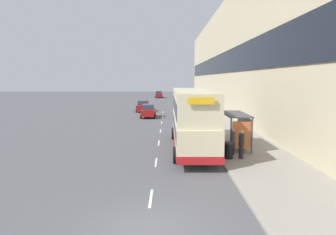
{
  "coord_description": "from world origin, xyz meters",
  "views": [
    {
      "loc": [
        0.74,
        -9.55,
        5.1
      ],
      "look_at": [
        0.65,
        20.45,
        1.21
      ],
      "focal_mm": 32.0,
      "sensor_mm": 36.0,
      "label": 1
    }
  ],
  "objects_px": {
    "pedestrian_1": "(242,144)",
    "litter_bin": "(230,150)",
    "car_0": "(149,111)",
    "car_2": "(144,106)",
    "double_decker_bus_near": "(193,118)",
    "car_1": "(160,95)",
    "bus_shelter": "(239,124)",
    "pedestrian_at_shelter": "(234,141)"
  },
  "relations": [
    {
      "from": "litter_bin",
      "to": "car_0",
      "type": "bearing_deg",
      "value": 106.94
    },
    {
      "from": "double_decker_bus_near",
      "to": "litter_bin",
      "type": "height_order",
      "value": "double_decker_bus_near"
    },
    {
      "from": "car_1",
      "to": "double_decker_bus_near",
      "type": "bearing_deg",
      "value": 94.03
    },
    {
      "from": "double_decker_bus_near",
      "to": "pedestrian_at_shelter",
      "type": "relative_size",
      "value": 6.57
    },
    {
      "from": "car_2",
      "to": "bus_shelter",
      "type": "bearing_deg",
      "value": 109.24
    },
    {
      "from": "pedestrian_1",
      "to": "litter_bin",
      "type": "xyz_separation_m",
      "value": [
        -0.77,
        0.0,
        -0.39
      ]
    },
    {
      "from": "pedestrian_1",
      "to": "litter_bin",
      "type": "relative_size",
      "value": 1.72
    },
    {
      "from": "car_0",
      "to": "car_2",
      "type": "bearing_deg",
      "value": -80.08
    },
    {
      "from": "car_2",
      "to": "litter_bin",
      "type": "xyz_separation_m",
      "value": [
        7.71,
        -28.41,
        -0.19
      ]
    },
    {
      "from": "car_1",
      "to": "litter_bin",
      "type": "bearing_deg",
      "value": 95.74
    },
    {
      "from": "pedestrian_1",
      "to": "litter_bin",
      "type": "distance_m",
      "value": 0.87
    },
    {
      "from": "double_decker_bus_near",
      "to": "car_2",
      "type": "xyz_separation_m",
      "value": [
        -5.64,
        25.46,
        -1.43
      ]
    },
    {
      "from": "pedestrian_at_shelter",
      "to": "pedestrian_1",
      "type": "height_order",
      "value": "pedestrian_1"
    },
    {
      "from": "bus_shelter",
      "to": "litter_bin",
      "type": "distance_m",
      "value": 3.3
    },
    {
      "from": "car_2",
      "to": "double_decker_bus_near",
      "type": "bearing_deg",
      "value": 102.48
    },
    {
      "from": "double_decker_bus_near",
      "to": "litter_bin",
      "type": "bearing_deg",
      "value": -54.92
    },
    {
      "from": "bus_shelter",
      "to": "car_0",
      "type": "relative_size",
      "value": 1.1
    },
    {
      "from": "bus_shelter",
      "to": "car_1",
      "type": "height_order",
      "value": "bus_shelter"
    },
    {
      "from": "car_0",
      "to": "car_1",
      "type": "distance_m",
      "value": 41.09
    },
    {
      "from": "car_2",
      "to": "pedestrian_1",
      "type": "distance_m",
      "value": 29.66
    },
    {
      "from": "car_2",
      "to": "pedestrian_1",
      "type": "relative_size",
      "value": 2.36
    },
    {
      "from": "double_decker_bus_near",
      "to": "car_0",
      "type": "distance_m",
      "value": 18.76
    },
    {
      "from": "car_1",
      "to": "pedestrian_at_shelter",
      "type": "distance_m",
      "value": 61.58
    },
    {
      "from": "pedestrian_1",
      "to": "double_decker_bus_near",
      "type": "bearing_deg",
      "value": 133.92
    },
    {
      "from": "pedestrian_at_shelter",
      "to": "litter_bin",
      "type": "distance_m",
      "value": 1.17
    },
    {
      "from": "car_1",
      "to": "litter_bin",
      "type": "distance_m",
      "value": 62.54
    },
    {
      "from": "bus_shelter",
      "to": "double_decker_bus_near",
      "type": "distance_m",
      "value": 3.33
    },
    {
      "from": "bus_shelter",
      "to": "car_0",
      "type": "height_order",
      "value": "bus_shelter"
    },
    {
      "from": "bus_shelter",
      "to": "pedestrian_at_shelter",
      "type": "relative_size",
      "value": 2.43
    },
    {
      "from": "pedestrian_at_shelter",
      "to": "car_1",
      "type": "bearing_deg",
      "value": 96.26
    },
    {
      "from": "double_decker_bus_near",
      "to": "pedestrian_at_shelter",
      "type": "bearing_deg",
      "value": -37.32
    },
    {
      "from": "car_1",
      "to": "litter_bin",
      "type": "relative_size",
      "value": 4.0
    },
    {
      "from": "car_1",
      "to": "pedestrian_at_shelter",
      "type": "bearing_deg",
      "value": 96.26
    },
    {
      "from": "car_1",
      "to": "pedestrian_1",
      "type": "xyz_separation_m",
      "value": [
        7.03,
        -62.23,
        0.17
      ]
    },
    {
      "from": "car_0",
      "to": "car_1",
      "type": "height_order",
      "value": "car_1"
    },
    {
      "from": "bus_shelter",
      "to": "car_0",
      "type": "distance_m",
      "value": 19.89
    },
    {
      "from": "car_2",
      "to": "litter_bin",
      "type": "bearing_deg",
      "value": 105.18
    },
    {
      "from": "double_decker_bus_near",
      "to": "car_1",
      "type": "distance_m",
      "value": 59.44
    },
    {
      "from": "car_0",
      "to": "pedestrian_1",
      "type": "xyz_separation_m",
      "value": [
        7.21,
        -21.14,
        0.21
      ]
    },
    {
      "from": "pedestrian_at_shelter",
      "to": "double_decker_bus_near",
      "type": "bearing_deg",
      "value": 142.68
    },
    {
      "from": "bus_shelter",
      "to": "car_1",
      "type": "distance_m",
      "value": 59.89
    },
    {
      "from": "car_0",
      "to": "pedestrian_at_shelter",
      "type": "distance_m",
      "value": 21.27
    }
  ]
}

